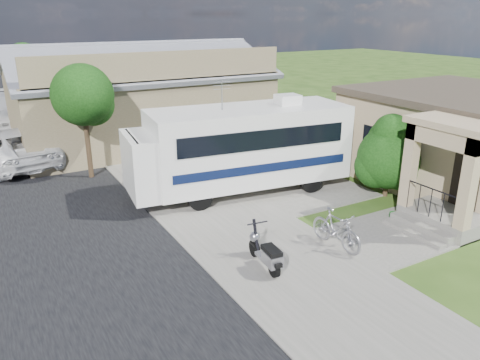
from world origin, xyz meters
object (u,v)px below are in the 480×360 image
motorhome (241,146)px  pickup_truck (17,146)px  garden_hose (395,216)px  scooter (266,253)px  bicycle (336,231)px  shrub (389,154)px

motorhome → pickup_truck: 10.53m
motorhome → garden_hose: (3.12, -4.67, -1.69)m
motorhome → pickup_truck: (-6.87, 7.92, -0.96)m
scooter → bicycle: size_ratio=0.90×
shrub → pickup_truck: (-11.32, 10.86, -0.75)m
bicycle → garden_hose: bicycle is taller
garden_hose → bicycle: bearing=-168.6°
pickup_truck → motorhome: bearing=124.4°
motorhome → bicycle: (0.04, -5.29, -1.22)m
bicycle → shrub: bearing=22.9°
scooter → garden_hose: scooter is taller
shrub → garden_hose: 2.63m
motorhome → garden_hose: bearing=-49.4°
bicycle → garden_hose: size_ratio=4.87×
bicycle → pickup_truck: 14.91m
shrub → garden_hose: (-1.33, -1.73, -1.48)m
scooter → garden_hose: 5.47m
bicycle → pickup_truck: bearing=112.5°
bicycle → motorhome: bearing=85.3°
scooter → bicycle: bearing=6.3°
motorhome → shrub: 5.34m
scooter → bicycle: (2.34, 0.00, 0.07)m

